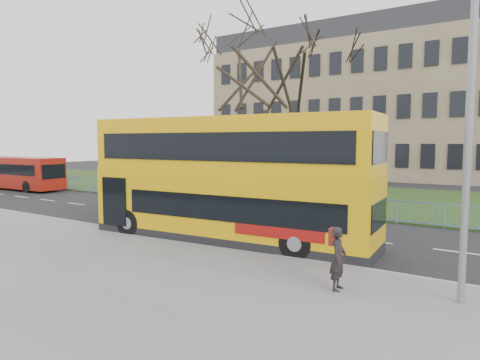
% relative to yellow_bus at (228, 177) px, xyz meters
% --- Properties ---
extents(ground, '(120.00, 120.00, 0.00)m').
position_rel_yellow_bus_xyz_m(ground, '(-1.44, 0.51, -2.49)').
color(ground, black).
rests_on(ground, ground).
extents(pavement, '(80.00, 10.50, 0.12)m').
position_rel_yellow_bus_xyz_m(pavement, '(-1.44, -6.24, -2.43)').
color(pavement, slate).
rests_on(pavement, ground).
extents(kerb, '(80.00, 0.20, 0.14)m').
position_rel_yellow_bus_xyz_m(kerb, '(-1.44, -1.04, -2.42)').
color(kerb, gray).
rests_on(kerb, ground).
extents(grass_verge, '(80.00, 15.40, 0.08)m').
position_rel_yellow_bus_xyz_m(grass_verge, '(-1.44, 14.81, -2.45)').
color(grass_verge, '#213714').
rests_on(grass_verge, ground).
extents(guard_railing, '(40.00, 0.12, 1.10)m').
position_rel_yellow_bus_xyz_m(guard_railing, '(-1.44, 7.11, -1.94)').
color(guard_railing, '#6A92BD').
rests_on(guard_railing, ground).
extents(bare_tree, '(9.48, 9.48, 13.54)m').
position_rel_yellow_bus_xyz_m(bare_tree, '(-4.44, 10.51, 4.36)').
color(bare_tree, black).
rests_on(bare_tree, grass_verge).
extents(civic_building, '(30.00, 15.00, 14.00)m').
position_rel_yellow_bus_xyz_m(civic_building, '(-6.44, 35.51, 4.51)').
color(civic_building, '#806B51').
rests_on(civic_building, ground).
extents(yellow_bus, '(11.23, 3.38, 4.64)m').
position_rel_yellow_bus_xyz_m(yellow_bus, '(0.00, 0.00, 0.00)').
color(yellow_bus, '#DEA309').
rests_on(yellow_bus, ground).
extents(red_bus, '(9.80, 2.66, 2.56)m').
position_rel_yellow_bus_xyz_m(red_bus, '(-24.52, 5.46, -1.13)').
color(red_bus, maroon).
rests_on(red_bus, ground).
extents(pedestrian, '(0.44, 0.62, 1.59)m').
position_rel_yellow_bus_xyz_m(pedestrian, '(5.52, -3.20, -1.57)').
color(pedestrian, black).
rests_on(pedestrian, pavement).
extents(street_lamp, '(1.73, 0.31, 8.17)m').
position_rel_yellow_bus_xyz_m(street_lamp, '(8.09, -2.48, 2.11)').
color(street_lamp, gray).
rests_on(street_lamp, pavement).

